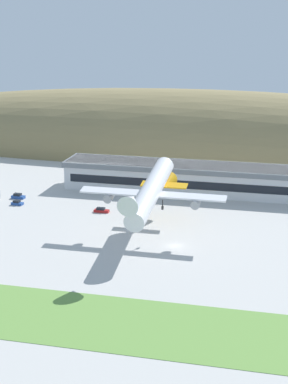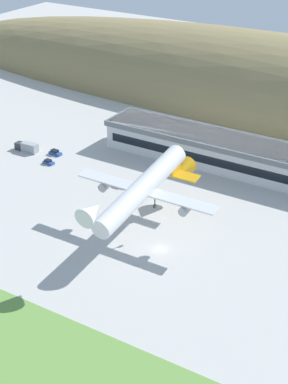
{
  "view_description": "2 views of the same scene",
  "coord_description": "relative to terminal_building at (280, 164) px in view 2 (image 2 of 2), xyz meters",
  "views": [
    {
      "loc": [
        29.08,
        -153.99,
        59.46
      ],
      "look_at": [
        -10.27,
        7.93,
        11.68
      ],
      "focal_mm": 60.0,
      "sensor_mm": 36.0,
      "label": 1
    },
    {
      "loc": [
        67.59,
        -115.05,
        85.62
      ],
      "look_at": [
        -7.21,
        3.98,
        12.14
      ],
      "focal_mm": 60.0,
      "sensor_mm": 36.0,
      "label": 2
    }
  ],
  "objects": [
    {
      "name": "hill_backdrop",
      "position": [
        -24.98,
        63.01,
        -5.35
      ],
      "size": [
        352.45,
        66.19,
        53.2
      ],
      "primitive_type": "ellipsoid",
      "color": "olive",
      "rests_on": "ground_plane"
    },
    {
      "name": "service_car_1",
      "position": [
        -65.48,
        -27.79,
        -4.77
      ],
      "size": [
        3.78,
        2.07,
        1.42
      ],
      "color": "#264C99",
      "rests_on": "ground_plane"
    },
    {
      "name": "service_car_0",
      "position": [
        -37.45,
        -28.84,
        -4.76
      ],
      "size": [
        4.59,
        1.72,
        1.44
      ],
      "color": "#B21E1E",
      "rests_on": "ground_plane"
    },
    {
      "name": "terminal_building",
      "position": [
        0.0,
        0.0,
        0.0
      ],
      "size": [
        116.1,
        15.23,
        9.44
      ],
      "color": "silver",
      "rests_on": "ground_plane"
    },
    {
      "name": "grass_strip_foreground",
      "position": [
        -10.22,
        -96.33,
        -5.31
      ],
      "size": [
        397.76,
        22.79,
        0.08
      ],
      "primitive_type": "cube",
      "color": "#669342",
      "rests_on": "ground_plane"
    },
    {
      "name": "fuel_truck",
      "position": [
        -77.69,
        -23.91,
        -3.91
      ],
      "size": [
        8.45,
        2.78,
        3.05
      ],
      "color": "#333338",
      "rests_on": "ground_plane"
    },
    {
      "name": "cargo_airplane",
      "position": [
        -17.47,
        -47.85,
        7.85
      ],
      "size": [
        39.31,
        48.32,
        12.67
      ],
      "color": "silver"
    },
    {
      "name": "ground_plane",
      "position": [
        -10.22,
        -51.7,
        -5.35
      ],
      "size": [
        441.96,
        441.96,
        0.0
      ],
      "primitive_type": "plane",
      "color": "#B7B5AF"
    },
    {
      "name": "service_car_2",
      "position": [
        -68.17,
        -21.16,
        -4.66
      ],
      "size": [
        4.4,
        2.08,
        1.68
      ],
      "color": "#264C99",
      "rests_on": "ground_plane"
    }
  ]
}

